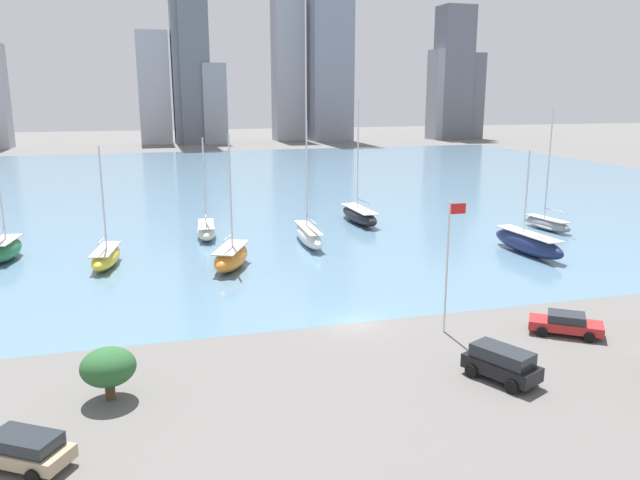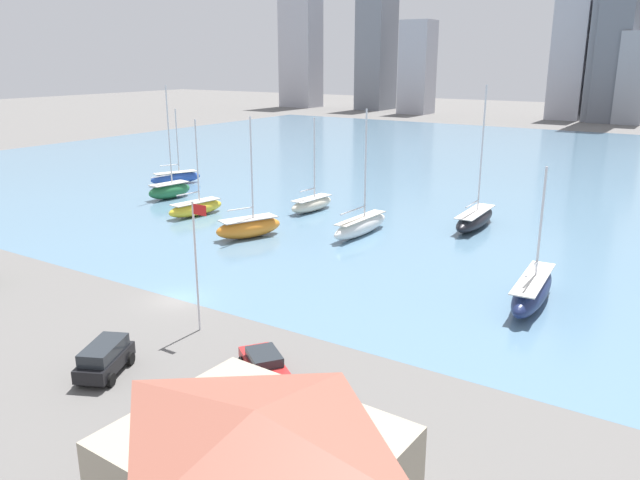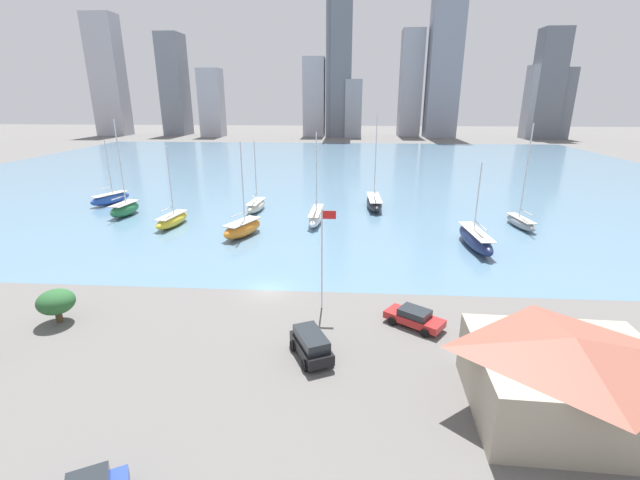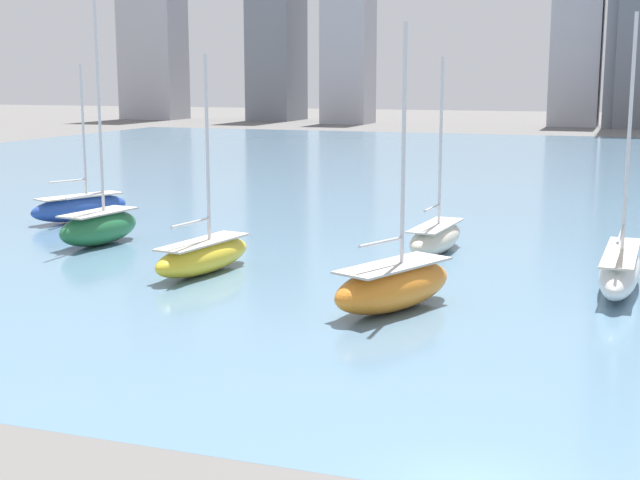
% 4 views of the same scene
% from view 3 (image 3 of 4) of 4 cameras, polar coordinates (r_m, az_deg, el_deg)
% --- Properties ---
extents(ground_plane, '(500.00, 500.00, 0.00)m').
position_cam_3_polar(ground_plane, '(42.11, -6.94, -6.69)').
color(ground_plane, '#605E5B').
extents(harbor_water, '(180.00, 140.00, 0.00)m').
position_cam_3_polar(harbor_water, '(109.11, -0.18, 9.14)').
color(harbor_water, slate).
rests_on(harbor_water, ground_plane).
extents(boat_shed, '(10.72, 9.03, 5.11)m').
position_cam_3_polar(boat_shed, '(29.54, 30.09, -15.46)').
color(boat_shed, '#9E937F').
rests_on(boat_shed, ground_plane).
extents(flag_pole, '(1.24, 0.14, 9.09)m').
position_cam_3_polar(flag_pole, '(36.54, 0.36, -2.04)').
color(flag_pole, silver).
rests_on(flag_pole, ground_plane).
extents(yard_shrub, '(2.92, 2.92, 2.86)m').
position_cam_3_polar(yard_shrub, '(41.64, -31.75, -7.04)').
color(yard_shrub, '#4C3823').
rests_on(yard_shrub, ground_plane).
extents(distant_city_skyline, '(217.93, 20.86, 74.99)m').
position_cam_3_polar(distant_city_skyline, '(208.84, 2.81, 21.14)').
color(distant_city_skyline, '#A8A8B2').
rests_on(distant_city_skyline, ground_plane).
extents(sailboat_green, '(3.29, 6.65, 14.73)m').
position_cam_3_polar(sailboat_green, '(74.01, -24.58, 3.81)').
color(sailboat_green, '#236B3D').
rests_on(sailboat_green, harbor_water).
extents(sailboat_yellow, '(3.29, 7.81, 11.30)m').
position_cam_3_polar(sailboat_yellow, '(65.47, -19.11, 2.55)').
color(sailboat_yellow, yellow).
rests_on(sailboat_yellow, harbor_water).
extents(sailboat_black, '(2.74, 10.31, 15.38)m').
position_cam_3_polar(sailboat_black, '(72.75, 7.24, 5.04)').
color(sailboat_black, black).
rests_on(sailboat_black, harbor_water).
extents(sailboat_white, '(2.17, 9.90, 13.13)m').
position_cam_3_polar(sailboat_white, '(63.65, -0.54, 3.24)').
color(sailboat_white, white).
rests_on(sailboat_white, harbor_water).
extents(sailboat_navy, '(2.90, 10.52, 10.49)m').
position_cam_3_polar(sailboat_navy, '(56.17, 19.99, 0.09)').
color(sailboat_navy, '#19234C').
rests_on(sailboat_navy, harbor_water).
extents(sailboat_cream, '(2.69, 7.43, 11.27)m').
position_cam_3_polar(sailboat_cream, '(71.04, -8.52, 4.57)').
color(sailboat_cream, beige).
rests_on(sailboat_cream, harbor_water).
extents(sailboat_orange, '(5.21, 7.74, 12.45)m').
position_cam_3_polar(sailboat_orange, '(58.28, -10.28, 1.56)').
color(sailboat_orange, orange).
rests_on(sailboat_orange, harbor_water).
extents(sailboat_gray, '(2.73, 7.52, 14.53)m').
position_cam_3_polar(sailboat_gray, '(67.68, 25.19, 2.25)').
color(sailboat_gray, gray).
rests_on(sailboat_gray, harbor_water).
extents(sailboat_blue, '(4.90, 7.81, 11.03)m').
position_cam_3_polar(sailboat_blue, '(83.51, -26.16, 5.00)').
color(sailboat_blue, '#284CA8').
rests_on(sailboat_blue, harbor_water).
extents(parked_sedan_red, '(4.99, 4.34, 1.50)m').
position_cam_3_polar(parked_sedan_red, '(36.25, 12.45, -10.03)').
color(parked_sedan_red, '#B22323').
rests_on(parked_sedan_red, ground_plane).
extents(parked_suv_black, '(3.53, 4.66, 1.94)m').
position_cam_3_polar(parked_suv_black, '(31.46, -1.18, -13.73)').
color(parked_suv_black, black).
rests_on(parked_suv_black, ground_plane).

